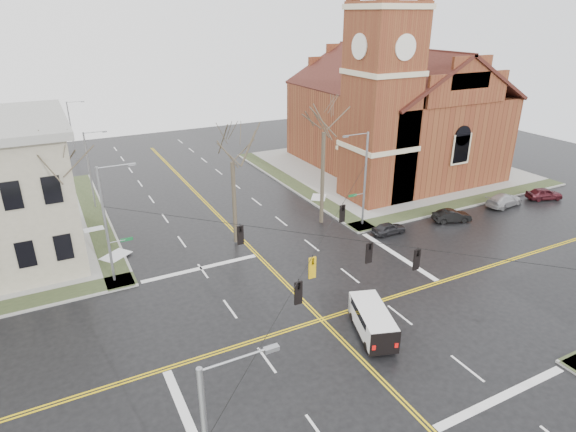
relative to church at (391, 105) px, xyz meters
name	(u,v)px	position (x,y,z in m)	size (l,w,h in m)	color
ground	(322,319)	(-24.76, -24.78, -8.43)	(120.00, 120.00, 0.00)	black
sidewalks	(322,319)	(-24.76, -24.78, -8.36)	(80.00, 80.00, 0.17)	gray
road_markings	(322,319)	(-24.76, -24.78, -8.43)	(100.00, 100.00, 0.01)	gold
church	(391,105)	(0.00, 0.00, 0.00)	(24.28, 27.48, 27.50)	brown
signal_pole_ne	(364,177)	(-13.44, -13.28, -3.48)	(2.75, 0.22, 9.00)	gray
signal_pole_nw	(108,222)	(-36.09, -13.28, -3.48)	(2.75, 0.22, 9.00)	gray
span_wires	(324,236)	(-24.76, -24.78, -2.23)	(23.02, 23.02, 0.03)	black
traffic_signals	(330,251)	(-24.76, -25.45, -2.98)	(8.21, 8.26, 1.30)	black
streetlight_north_a	(91,167)	(-35.42, 3.22, -3.97)	(2.30, 0.20, 8.00)	gray
streetlight_north_b	(72,129)	(-35.42, 23.22, -3.97)	(2.30, 0.20, 8.00)	gray
cargo_van	(372,318)	(-22.70, -27.44, -7.36)	(3.26, 5.09, 1.82)	white
parked_car_a	(389,228)	(-12.23, -16.00, -7.88)	(1.31, 3.26, 1.11)	black
parked_car_b	(452,216)	(-4.96, -16.59, -7.82)	(1.29, 3.70, 1.22)	black
parked_car_c	(504,200)	(3.10, -16.00, -7.77)	(1.87, 4.60, 1.33)	#ADADB0
parked_car_d	(544,194)	(8.62, -16.67, -7.77)	(1.56, 3.88, 1.32)	#44131A
tree_nw_far	(62,169)	(-38.37, -11.11, 0.24)	(4.00, 4.00, 11.99)	#3D3427
tree_nw_near	(232,156)	(-25.52, -11.29, -0.44)	(4.00, 4.00, 11.03)	#3D3427
tree_ne	(324,126)	(-16.54, -11.07, 1.16)	(4.00, 4.00, 13.29)	#3D3427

